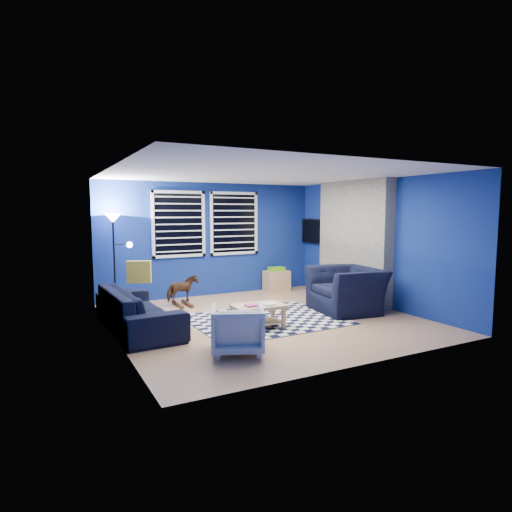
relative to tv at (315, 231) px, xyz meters
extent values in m
plane|color=tan|center=(-2.45, -2.00, -1.40)|extent=(5.00, 5.00, 0.00)
plane|color=white|center=(-2.45, -2.00, 1.10)|extent=(5.00, 5.00, 0.00)
plane|color=navy|center=(-2.45, 0.50, -0.15)|extent=(5.00, 0.00, 5.00)
plane|color=navy|center=(-4.95, -2.00, -0.15)|extent=(0.00, 5.00, 5.00)
plane|color=navy|center=(0.05, -2.00, -0.15)|extent=(0.00, 5.00, 5.00)
cube|color=gray|center=(-0.08, -1.50, -0.15)|extent=(0.26, 2.00, 2.50)
cube|color=black|center=(-0.22, -1.50, -1.05)|extent=(0.04, 0.70, 0.60)
cube|color=gray|center=(-0.35, -1.50, -1.36)|extent=(0.50, 1.20, 0.08)
cube|color=black|center=(-3.20, 0.48, 0.20)|extent=(1.05, 0.02, 1.30)
cube|color=white|center=(-3.20, 0.47, 0.88)|extent=(1.17, 0.05, 0.06)
cube|color=white|center=(-3.20, 0.47, -0.48)|extent=(1.17, 0.05, 0.06)
cube|color=black|center=(-1.90, 0.48, 0.20)|extent=(1.05, 0.02, 1.30)
cube|color=white|center=(-1.90, 0.47, 0.88)|extent=(1.17, 0.05, 0.06)
cube|color=white|center=(-1.90, 0.47, -0.48)|extent=(1.17, 0.05, 0.06)
cube|color=black|center=(0.00, 0.00, 0.00)|extent=(0.06, 1.00, 0.58)
cube|color=black|center=(-0.03, 0.00, 0.00)|extent=(0.01, 0.92, 0.50)
cube|color=black|center=(-2.46, -2.05, -1.39)|extent=(2.53, 2.04, 0.02)
imported|color=black|center=(-4.55, -1.64, -1.07)|extent=(2.29, 1.00, 0.66)
imported|color=black|center=(-0.81, -2.19, -0.99)|extent=(1.40, 1.27, 0.82)
imported|color=gray|center=(-3.62, -3.37, -1.08)|extent=(0.90, 0.91, 0.63)
imported|color=#402114|center=(-3.39, -0.30, -1.06)|extent=(0.44, 0.68, 0.53)
cube|color=tan|center=(-2.83, -2.50, -1.03)|extent=(0.84, 0.51, 0.06)
cube|color=tan|center=(-2.83, -2.50, -1.29)|extent=(0.77, 0.43, 0.03)
cube|color=#BD3668|center=(-2.97, -2.54, -0.99)|extent=(0.23, 0.17, 0.03)
cube|color=silver|center=(-2.70, -2.61, -0.99)|extent=(0.18, 0.14, 0.03)
cube|color=tan|center=(-3.18, -2.68, -1.23)|extent=(0.06, 0.06, 0.33)
cube|color=tan|center=(-2.49, -2.68, -1.23)|extent=(0.06, 0.06, 0.33)
cube|color=tan|center=(-3.18, -2.32, -1.23)|extent=(0.06, 0.06, 0.33)
cube|color=tan|center=(-2.49, -2.32, -1.23)|extent=(0.06, 0.06, 0.33)
cube|color=tan|center=(-0.90, 0.25, -1.16)|extent=(0.57, 0.39, 0.47)
cube|color=black|center=(-0.90, 0.25, -1.16)|extent=(0.50, 0.35, 0.38)
cube|color=#67C216|center=(-0.90, 0.25, -0.88)|extent=(0.34, 0.26, 0.09)
cylinder|color=black|center=(-4.60, 0.15, -1.39)|extent=(0.23, 0.23, 0.03)
cylinder|color=black|center=(-4.60, 0.15, -0.54)|extent=(0.03, 0.03, 1.71)
cone|color=white|center=(-4.60, 0.15, 0.34)|extent=(0.31, 0.31, 0.17)
sphere|color=white|center=(-4.31, 0.10, -0.17)|extent=(0.11, 0.11, 0.11)
cube|color=gold|center=(-4.40, -1.09, -0.55)|extent=(0.42, 0.26, 0.38)
camera|label=1|loc=(-5.96, -8.39, 0.48)|focal=30.00mm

